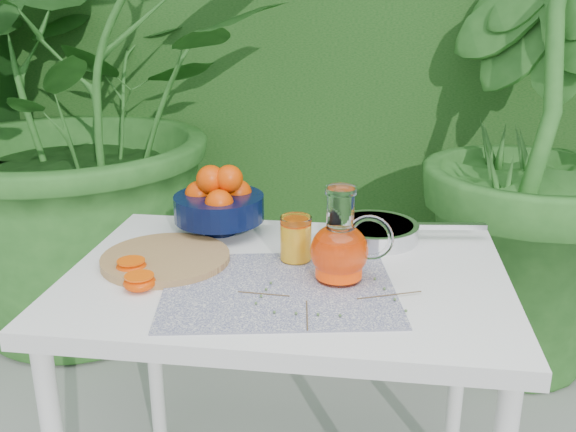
# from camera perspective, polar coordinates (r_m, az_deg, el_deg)

# --- Properties ---
(hedge_backdrop) EXTENTS (8.00, 1.65, 2.50)m
(hedge_backdrop) POSITION_cam_1_polar(r_m,az_deg,el_deg) (3.35, 7.33, 16.19)
(hedge_backdrop) COLOR #134414
(hedge_backdrop) RESTS_ON ground
(potted_plant_left) EXTENTS (2.63, 2.63, 1.92)m
(potted_plant_left) POSITION_cam_1_polar(r_m,az_deg,el_deg) (2.74, -17.98, 9.91)
(potted_plant_left) COLOR #286121
(potted_plant_left) RESTS_ON ground
(potted_plant_right) EXTENTS (2.01, 2.01, 1.77)m
(potted_plant_right) POSITION_cam_1_polar(r_m,az_deg,el_deg) (2.51, 20.58, 7.14)
(potted_plant_right) COLOR #286121
(potted_plant_right) RESTS_ON ground
(white_table) EXTENTS (1.00, 0.70, 0.75)m
(white_table) POSITION_cam_1_polar(r_m,az_deg,el_deg) (1.51, -0.10, -7.86)
(white_table) COLOR white
(white_table) RESTS_ON ground
(placemat) EXTENTS (0.56, 0.47, 0.00)m
(placemat) POSITION_cam_1_polar(r_m,az_deg,el_deg) (1.39, -0.82, -6.43)
(placemat) COLOR #0D124B
(placemat) RESTS_ON white_table
(cutting_board) EXTENTS (0.37, 0.37, 0.02)m
(cutting_board) POSITION_cam_1_polar(r_m,az_deg,el_deg) (1.55, -10.81, -3.76)
(cutting_board) COLOR #AA874D
(cutting_board) RESTS_ON white_table
(fruit_bowl) EXTENTS (0.29, 0.29, 0.19)m
(fruit_bowl) POSITION_cam_1_polar(r_m,az_deg,el_deg) (1.70, -6.15, 1.27)
(fruit_bowl) COLOR black
(fruit_bowl) RESTS_ON white_table
(juice_pitcher) EXTENTS (0.19, 0.15, 0.21)m
(juice_pitcher) POSITION_cam_1_polar(r_m,az_deg,el_deg) (1.41, 4.69, -2.88)
(juice_pitcher) COLOR white
(juice_pitcher) RESTS_ON white_table
(juice_tumbler) EXTENTS (0.10, 0.10, 0.11)m
(juice_tumbler) POSITION_cam_1_polar(r_m,az_deg,el_deg) (1.51, 0.70, -2.12)
(juice_tumbler) COLOR white
(juice_tumbler) RESTS_ON white_table
(saute_pan) EXTENTS (0.42, 0.26, 0.04)m
(saute_pan) POSITION_cam_1_polar(r_m,az_deg,el_deg) (1.68, 7.75, -1.28)
(saute_pan) COLOR silver
(saute_pan) RESTS_ON white_table
(orange_halves) EXTENTS (0.57, 0.20, 0.03)m
(orange_halves) POSITION_cam_1_polar(r_m,az_deg,el_deg) (1.44, -7.43, -5.13)
(orange_halves) COLOR #E14502
(orange_halves) RESTS_ON white_table
(thyme_sprigs) EXTENTS (0.39, 0.25, 0.01)m
(thyme_sprigs) POSITION_cam_1_polar(r_m,az_deg,el_deg) (1.33, 3.14, -7.49)
(thyme_sprigs) COLOR brown
(thyme_sprigs) RESTS_ON white_table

